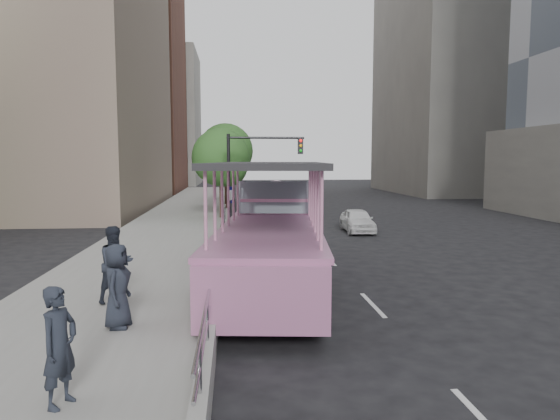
% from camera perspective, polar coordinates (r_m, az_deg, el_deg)
% --- Properties ---
extents(ground, '(160.00, 160.00, 0.00)m').
position_cam_1_polar(ground, '(15.30, 4.82, -8.73)').
color(ground, black).
extents(sidewalk, '(5.50, 80.00, 0.30)m').
position_cam_1_polar(sidewalk, '(25.04, -12.42, -2.80)').
color(sidewalk, gray).
rests_on(sidewalk, ground).
extents(kerb_wall, '(0.24, 30.00, 0.36)m').
position_cam_1_polar(kerb_wall, '(16.92, -6.89, -5.67)').
color(kerb_wall, '#999994').
rests_on(kerb_wall, sidewalk).
extents(guardrail, '(0.07, 22.00, 0.71)m').
position_cam_1_polar(guardrail, '(16.80, -6.92, -3.45)').
color(guardrail, '#B0B0B5').
rests_on(guardrail, kerb_wall).
extents(duck_boat, '(3.96, 11.52, 3.75)m').
position_cam_1_polar(duck_boat, '(15.38, -0.95, -3.33)').
color(duck_boat, black).
rests_on(duck_boat, ground).
extents(car, '(1.62, 3.70, 1.24)m').
position_cam_1_polar(car, '(26.77, 8.84, -1.17)').
color(car, silver).
rests_on(car, ground).
extents(pedestrian_near, '(0.63, 0.75, 1.75)m').
position_cam_1_polar(pedestrian_near, '(8.01, -23.90, -14.06)').
color(pedestrian_near, '#212630').
rests_on(pedestrian_near, sidewalk).
extents(pedestrian_mid, '(1.17, 1.16, 1.90)m').
position_cam_1_polar(pedestrian_mid, '(13.04, -18.25, -5.91)').
color(pedestrian_mid, '#212630').
rests_on(pedestrian_mid, sidewalk).
extents(pedestrian_far, '(0.65, 0.92, 1.78)m').
position_cam_1_polar(pedestrian_far, '(11.09, -18.10, -8.25)').
color(pedestrian_far, '#212630').
rests_on(pedestrian_far, sidewalk).
extents(parking_sign, '(0.24, 0.52, 2.49)m').
position_cam_1_polar(parking_sign, '(24.65, -5.74, 0.55)').
color(parking_sign, black).
rests_on(parking_sign, ground).
extents(traffic_signal, '(4.20, 0.32, 5.20)m').
position_cam_1_polar(traffic_signal, '(27.09, -3.36, 5.08)').
color(traffic_signal, black).
rests_on(traffic_signal, ground).
extents(street_tree_near, '(3.52, 3.52, 5.72)m').
position_cam_1_polar(street_tree_near, '(30.51, -6.60, 5.73)').
color(street_tree_near, '#3A251A').
rests_on(street_tree_near, ground).
extents(street_tree_far, '(3.97, 3.97, 6.45)m').
position_cam_1_polar(street_tree_far, '(36.51, -6.08, 6.50)').
color(street_tree_far, '#3A251A').
rests_on(street_tree_far, ground).
extents(midrise_brick, '(18.00, 16.00, 26.00)m').
position_cam_1_polar(midrise_brick, '(65.09, -19.47, 13.56)').
color(midrise_brick, brown).
rests_on(midrise_brick, ground).
extents(midrise_stone_a, '(20.00, 20.00, 32.00)m').
position_cam_1_polar(midrise_stone_a, '(64.57, 22.05, 16.23)').
color(midrise_stone_a, gray).
rests_on(midrise_stone_a, ground).
extents(midrise_stone_b, '(16.00, 14.00, 20.00)m').
position_cam_1_polar(midrise_stone_b, '(79.94, -15.15, 10.01)').
color(midrise_stone_b, gray).
rests_on(midrise_stone_b, ground).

